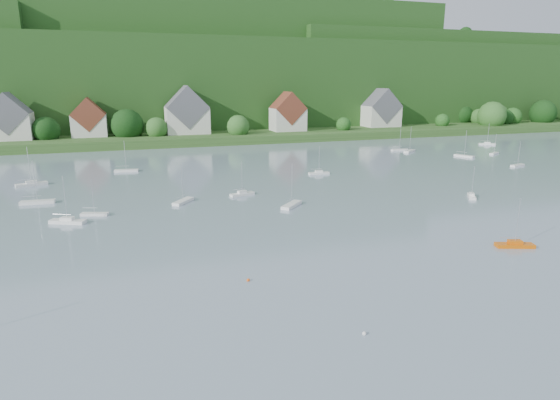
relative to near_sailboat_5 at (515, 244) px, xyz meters
The scene contains 11 objects.
far_shore_strip 149.49m from the near_sailboat_5, 102.81° to the left, with size 600.00×60.00×3.00m, color #2A4C1C.
forested_ridge 217.99m from the near_sailboat_5, 98.68° to the left, with size 620.00×181.22×69.89m.
village_building_0 159.62m from the near_sailboat_5, 123.58° to the left, with size 14.00×10.40×16.00m.
village_building_1 149.06m from the near_sailboat_5, 115.10° to the left, with size 12.00×9.36×14.00m.
village_building_2 137.05m from the near_sailboat_5, 101.88° to the left, with size 16.00×11.44×18.00m.
village_building_3 132.61m from the near_sailboat_5, 84.85° to the left, with size 13.00×10.40×15.50m.
village_building_4 147.48m from the near_sailboat_5, 67.27° to the left, with size 15.00×10.40×16.50m.
near_sailboat_5 is the anchor object (origin of this frame).
mooring_buoy_1 34.30m from the near_sailboat_5, 155.40° to the right, with size 0.40×0.40×0.40m, color silver.
mooring_buoy_3 38.38m from the near_sailboat_5, behind, with size 0.40×0.40×0.40m, color #F45811.
far_sailboat_cluster 65.65m from the near_sailboat_5, 111.51° to the left, with size 203.31×68.10×8.71m.
Camera 1 is at (-17.39, 5.87, 22.64)m, focal length 29.91 mm.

